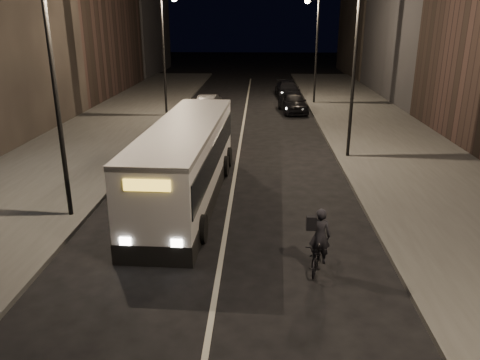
# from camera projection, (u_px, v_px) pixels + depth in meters

# --- Properties ---
(ground) EXTENTS (180.00, 180.00, 0.00)m
(ground) POSITION_uv_depth(u_px,v_px,m) (217.00, 281.00, 12.76)
(ground) COLOR black
(ground) RESTS_ON ground
(sidewalk_right) EXTENTS (7.00, 70.00, 0.16)m
(sidewalk_right) POSITION_uv_depth(u_px,v_px,m) (394.00, 147.00, 25.62)
(sidewalk_right) COLOR #383836
(sidewalk_right) RESTS_ON ground
(sidewalk_left) EXTENTS (7.00, 70.00, 0.16)m
(sidewalk_left) POSITION_uv_depth(u_px,v_px,m) (89.00, 144.00, 26.29)
(sidewalk_left) COLOR #383836
(sidewalk_left) RESTS_ON ground
(streetlight_right_mid) EXTENTS (1.20, 0.44, 8.12)m
(streetlight_right_mid) POSITION_uv_depth(u_px,v_px,m) (350.00, 50.00, 22.12)
(streetlight_right_mid) COLOR black
(streetlight_right_mid) RESTS_ON sidewalk_right
(streetlight_right_far) EXTENTS (1.20, 0.44, 8.12)m
(streetlight_right_far) POSITION_uv_depth(u_px,v_px,m) (314.00, 37.00, 37.22)
(streetlight_right_far) COLOR black
(streetlight_right_far) RESTS_ON sidewalk_right
(streetlight_left_near) EXTENTS (1.20, 0.44, 8.12)m
(streetlight_left_near) POSITION_uv_depth(u_px,v_px,m) (60.00, 65.00, 14.99)
(streetlight_left_near) COLOR black
(streetlight_left_near) RESTS_ON sidewalk_left
(streetlight_left_far) EXTENTS (1.20, 0.44, 8.12)m
(streetlight_left_far) POSITION_uv_depth(u_px,v_px,m) (167.00, 40.00, 31.98)
(streetlight_left_far) COLOR black
(streetlight_left_far) RESTS_ON sidewalk_left
(city_bus) EXTENTS (2.96, 11.24, 3.00)m
(city_bus) POSITION_uv_depth(u_px,v_px,m) (187.00, 158.00, 18.19)
(city_bus) COLOR silver
(city_bus) RESTS_ON ground
(cyclist_on_bicycle) EXTENTS (0.97, 1.78, 1.94)m
(cyclist_on_bicycle) POSITION_uv_depth(u_px,v_px,m) (318.00, 249.00, 13.12)
(cyclist_on_bicycle) COLOR black
(cyclist_on_bicycle) RESTS_ON ground
(car_near) EXTENTS (2.33, 4.69, 1.54)m
(car_near) POSITION_uv_depth(u_px,v_px,m) (293.00, 102.00, 35.33)
(car_near) COLOR black
(car_near) RESTS_ON ground
(car_mid) EXTENTS (1.71, 4.02, 1.29)m
(car_mid) POSITION_uv_depth(u_px,v_px,m) (209.00, 102.00, 36.00)
(car_mid) COLOR #313133
(car_mid) RESTS_ON ground
(car_far) EXTENTS (2.28, 4.90, 1.39)m
(car_far) POSITION_uv_depth(u_px,v_px,m) (288.00, 89.00, 42.28)
(car_far) COLOR black
(car_far) RESTS_ON ground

